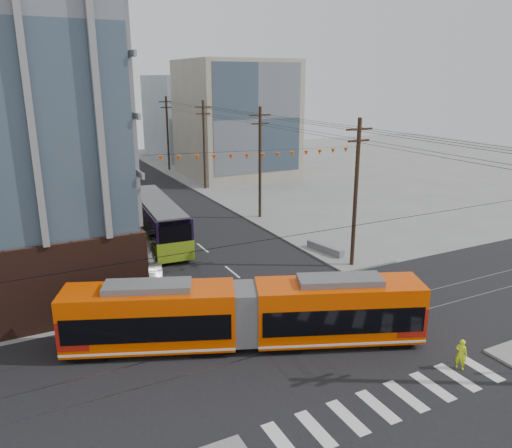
{
  "coord_description": "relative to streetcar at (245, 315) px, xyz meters",
  "views": [
    {
      "loc": [
        -13.85,
        -17.03,
        13.68
      ],
      "look_at": [
        0.77,
        11.68,
        4.17
      ],
      "focal_mm": 35.0,
      "sensor_mm": 36.0,
      "label": 1
    }
  ],
  "objects": [
    {
      "name": "bg_bldg_ne_near",
      "position": [
        19.65,
        43.77,
        6.21
      ],
      "size": [
        14.0,
        14.0,
        16.0
      ],
      "primitive_type": "cube",
      "color": "gray",
      "rests_on": "ground"
    },
    {
      "name": "ground",
      "position": [
        3.65,
        -4.23,
        -1.79
      ],
      "size": [
        160.0,
        160.0,
        0.0
      ],
      "primitive_type": "plane",
      "color": "slate"
    },
    {
      "name": "city_bus",
      "position": [
        0.9,
        19.36,
        0.08
      ],
      "size": [
        3.8,
        13.37,
        3.74
      ],
      "primitive_type": null,
      "rotation": [
        0.0,
        0.0,
        -0.07
      ],
      "color": "black",
      "rests_on": "ground"
    },
    {
      "name": "parked_car_silver",
      "position": [
        -2.37,
        9.99,
        -1.01
      ],
      "size": [
        2.85,
        5.04,
        1.57
      ],
      "primitive_type": "imported",
      "rotation": [
        0.0,
        0.0,
        2.88
      ],
      "color": "#A6A6A7",
      "rests_on": "ground"
    },
    {
      "name": "parked_car_grey",
      "position": [
        -1.98,
        18.28,
        -1.08
      ],
      "size": [
        3.56,
        5.52,
        1.42
      ],
      "primitive_type": "imported",
      "rotation": [
        0.0,
        0.0,
        2.89
      ],
      "color": "slate",
      "rests_on": "ground"
    },
    {
      "name": "pedestrian",
      "position": [
        8.35,
        -6.73,
        -1.0
      ],
      "size": [
        0.57,
        0.68,
        1.58
      ],
      "primitive_type": "imported",
      "rotation": [
        0.0,
        0.0,
        1.97
      ],
      "color": "#E2FF18",
      "rests_on": "ground"
    },
    {
      "name": "bg_bldg_ne_far",
      "position": [
        21.65,
        63.77,
        5.21
      ],
      "size": [
        16.0,
        16.0,
        14.0
      ],
      "primitive_type": "cube",
      "color": "#8C99A5",
      "rests_on": "ground"
    },
    {
      "name": "utility_pole_far",
      "position": [
        12.15,
        51.77,
        3.71
      ],
      "size": [
        0.3,
        0.3,
        11.0
      ],
      "primitive_type": "cylinder",
      "color": "black",
      "rests_on": "ground"
    },
    {
      "name": "streetcar",
      "position": [
        0.0,
        0.0,
        0.0
      ],
      "size": [
        18.19,
        9.47,
        3.58
      ],
      "primitive_type": null,
      "rotation": [
        0.0,
        0.0,
        -0.39
      ],
      "color": "#E24200",
      "rests_on": "ground"
    },
    {
      "name": "jersey_barrier",
      "position": [
        11.95,
        9.98,
        -1.43
      ],
      "size": [
        1.5,
        3.75,
        0.73
      ],
      "primitive_type": "cube",
      "rotation": [
        0.0,
        0.0,
        0.19
      ],
      "color": "#5B5C64",
      "rests_on": "ground"
    },
    {
      "name": "parked_car_white",
      "position": [
        -1.35,
        15.16,
        -1.03
      ],
      "size": [
        4.06,
        5.66,
        1.52
      ],
      "primitive_type": "imported",
      "rotation": [
        0.0,
        0.0,
        2.73
      ],
      "color": "beige",
      "rests_on": "ground"
    }
  ]
}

